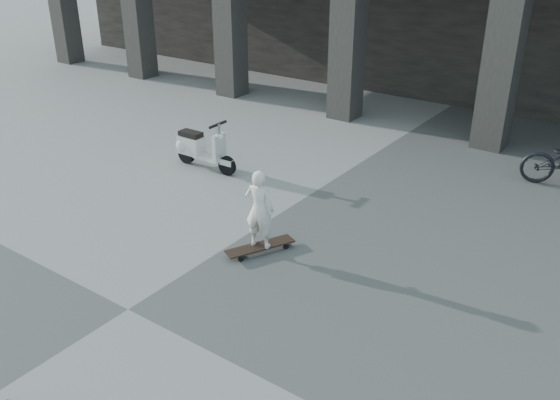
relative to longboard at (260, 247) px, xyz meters
The scene contains 4 objects.
ground 2.16m from the longboard, 103.08° to the right, with size 90.00×90.00×0.00m, color #484845.
longboard is the anchor object (origin of this frame).
child 0.62m from the longboard, ahead, with size 0.43×0.28×1.19m, color silver.
scooter 3.62m from the longboard, 147.56° to the left, with size 1.43×0.46×1.00m.
Camera 1 is at (5.11, -3.86, 4.44)m, focal length 38.00 mm.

